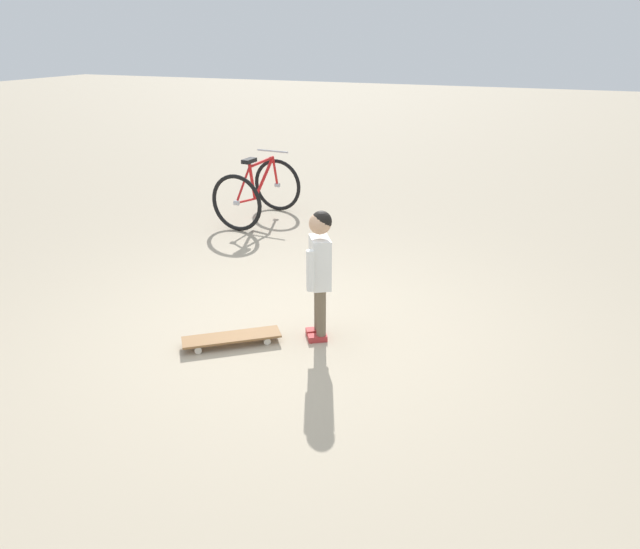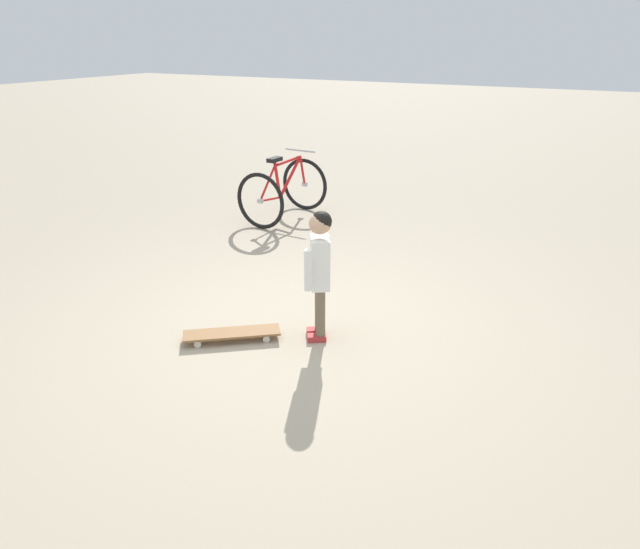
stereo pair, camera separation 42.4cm
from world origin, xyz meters
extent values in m
plane|color=tan|center=(0.00, 0.00, 0.00)|extent=(50.00, 50.00, 0.00)
cylinder|color=brown|center=(-0.03, -0.30, 0.24)|extent=(0.08, 0.08, 0.42)
cube|color=#B73333|center=(-0.05, -0.27, 0.03)|extent=(0.15, 0.17, 0.05)
cylinder|color=brown|center=(0.06, -0.24, 0.24)|extent=(0.08, 0.08, 0.42)
cube|color=#B73333|center=(0.04, -0.21, 0.03)|extent=(0.15, 0.17, 0.05)
cube|color=white|center=(0.01, -0.27, 0.65)|extent=(0.28, 0.25, 0.40)
cylinder|color=white|center=(-0.17, -0.26, 0.65)|extent=(0.06, 0.06, 0.32)
cylinder|color=white|center=(0.18, -0.24, 0.65)|extent=(0.06, 0.06, 0.32)
sphere|color=tan|center=(0.01, -0.27, 0.96)|extent=(0.17, 0.17, 0.17)
sphere|color=black|center=(0.02, -0.27, 0.98)|extent=(0.16, 0.16, 0.16)
cube|color=olive|center=(-0.36, 0.34, 0.07)|extent=(0.62, 0.73, 0.02)
cube|color=#B7B7BC|center=(-0.53, 0.55, 0.05)|extent=(0.11, 0.09, 0.02)
cube|color=#B7B7BC|center=(-0.20, 0.12, 0.05)|extent=(0.11, 0.09, 0.02)
cylinder|color=beige|center=(-0.59, 0.50, 0.03)|extent=(0.06, 0.06, 0.06)
cylinder|color=beige|center=(-0.47, 0.60, 0.03)|extent=(0.06, 0.06, 0.06)
cylinder|color=beige|center=(-0.26, 0.08, 0.03)|extent=(0.06, 0.06, 0.06)
cylinder|color=beige|center=(-0.14, 0.17, 0.03)|extent=(0.06, 0.06, 0.06)
torus|color=black|center=(3.23, 1.68, 0.36)|extent=(0.09, 0.71, 0.71)
torus|color=black|center=(2.21, 1.74, 0.36)|extent=(0.09, 0.71, 0.71)
cylinder|color=#B7B7BC|center=(3.23, 1.68, 0.36)|extent=(0.06, 0.06, 0.06)
cylinder|color=#B7B7BC|center=(2.21, 1.74, 0.36)|extent=(0.06, 0.06, 0.06)
cylinder|color=red|center=(2.89, 1.70, 0.53)|extent=(0.52, 0.07, 0.48)
cylinder|color=red|center=(2.84, 1.70, 0.75)|extent=(0.59, 0.07, 0.06)
cylinder|color=red|center=(2.59, 1.72, 0.54)|extent=(0.14, 0.05, 0.48)
cylinder|color=red|center=(2.43, 1.73, 0.33)|extent=(0.43, 0.05, 0.08)
cylinder|color=red|center=(2.38, 1.73, 0.55)|extent=(0.35, 0.05, 0.40)
cylinder|color=red|center=(3.18, 1.68, 0.56)|extent=(0.13, 0.04, 0.41)
cube|color=black|center=(2.54, 1.72, 0.82)|extent=(0.23, 0.11, 0.05)
cylinder|color=#B7B7BC|center=(3.13, 1.69, 0.84)|extent=(0.05, 0.46, 0.02)
camera|label=1|loc=(-3.93, -1.88, 2.29)|focal=33.26mm
camera|label=2|loc=(-3.75, -2.26, 2.29)|focal=33.26mm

